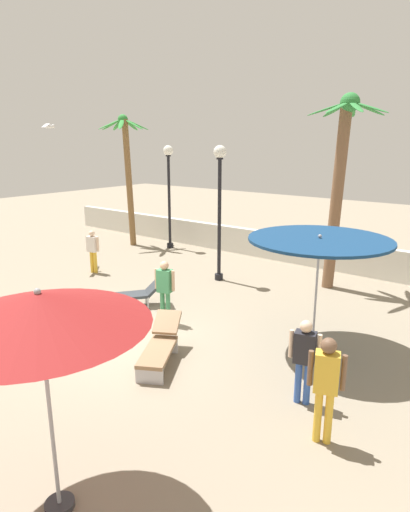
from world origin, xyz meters
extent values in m
plane|color=gray|center=(0.00, 0.00, 0.00)|extent=(56.00, 56.00, 0.00)
cube|color=silver|center=(0.00, 8.41, 0.54)|extent=(25.20, 0.30, 1.07)
cylinder|color=#333338|center=(2.99, -3.92, 0.04)|extent=(0.38, 0.38, 0.08)
cylinder|color=#A5A5AD|center=(2.99, -3.92, 1.28)|extent=(0.05, 0.05, 2.57)
cone|color=maroon|center=(2.99, -3.92, 2.71)|extent=(2.52, 2.52, 0.39)
sphere|color=#99999E|center=(2.99, -3.92, 2.91)|extent=(0.08, 0.08, 0.08)
cylinder|color=#333338|center=(3.66, 2.19, 0.04)|extent=(0.48, 0.48, 0.08)
cylinder|color=#A5A5AD|center=(3.66, 2.19, 1.27)|extent=(0.05, 0.05, 2.53)
cylinder|color=navy|center=(3.66, 2.19, 2.51)|extent=(3.02, 3.02, 0.06)
sphere|color=#99999E|center=(3.66, 2.19, 2.59)|extent=(0.08, 0.08, 0.08)
cylinder|color=brown|center=(2.32, 6.48, 2.80)|extent=(0.52, 0.35, 5.60)
sphere|color=#2E7F39|center=(2.49, 6.48, 5.60)|extent=(0.56, 0.56, 0.56)
ellipsoid|color=#2E7F39|center=(3.09, 6.38, 5.44)|extent=(1.19, 0.40, 0.42)
ellipsoid|color=#2E7F39|center=(2.86, 6.96, 5.44)|extent=(0.87, 1.05, 0.42)
ellipsoid|color=#2E7F39|center=(2.34, 7.07, 5.44)|extent=(0.49, 1.19, 0.42)
ellipsoid|color=#2E7F39|center=(1.96, 6.78, 5.44)|extent=(1.12, 0.75, 0.42)
ellipsoid|color=#2E7F39|center=(1.92, 6.28, 5.44)|extent=(1.17, 0.59, 0.42)
ellipsoid|color=#2E7F39|center=(2.38, 5.89, 5.44)|extent=(0.41, 1.19, 0.42)
ellipsoid|color=#2E7F39|center=(2.85, 6.00, 5.44)|extent=(0.86, 1.06, 0.42)
cylinder|color=brown|center=(-7.13, 6.68, 2.72)|extent=(0.48, 0.27, 5.44)
sphere|color=#318938|center=(-7.35, 6.68, 5.43)|extent=(0.43, 0.43, 0.43)
ellipsoid|color=#318938|center=(-6.78, 6.74, 5.23)|extent=(1.08, 0.31, 0.50)
ellipsoid|color=#318938|center=(-7.03, 7.15, 5.23)|extent=(0.77, 0.99, 0.50)
ellipsoid|color=#318938|center=(-7.48, 7.23, 5.23)|extent=(0.44, 1.08, 0.50)
ellipsoid|color=#318938|center=(-7.88, 6.86, 5.23)|extent=(1.07, 0.53, 0.50)
ellipsoid|color=#318938|center=(-7.89, 6.53, 5.23)|extent=(1.08, 0.47, 0.50)
ellipsoid|color=#318938|center=(-7.56, 6.16, 5.23)|extent=(0.58, 1.06, 0.50)
ellipsoid|color=#318938|center=(-6.98, 6.25, 5.23)|extent=(0.84, 0.94, 0.50)
cylinder|color=black|center=(-5.36, 7.32, 0.10)|extent=(0.28, 0.28, 0.20)
cylinder|color=black|center=(-5.36, 7.32, 1.98)|extent=(0.12, 0.12, 3.95)
cylinder|color=black|center=(-5.36, 7.32, 3.95)|extent=(0.22, 0.22, 0.06)
sphere|color=white|center=(-5.36, 7.32, 4.16)|extent=(0.42, 0.42, 0.42)
cylinder|color=black|center=(-0.96, 4.94, 0.10)|extent=(0.28, 0.28, 0.20)
cylinder|color=black|center=(-0.96, 4.94, 2.00)|extent=(0.12, 0.12, 4.00)
cylinder|color=black|center=(-0.96, 4.94, 4.00)|extent=(0.22, 0.22, 0.06)
sphere|color=white|center=(-0.96, 4.94, 4.21)|extent=(0.41, 0.41, 0.41)
cube|color=#B7B7BC|center=(-1.93, 0.70, 0.17)|extent=(0.47, 0.36, 0.35)
cube|color=#B7B7BC|center=(-1.17, 1.75, 0.17)|extent=(0.47, 0.36, 0.35)
cube|color=#33383D|center=(-1.55, 1.22, 0.35)|extent=(1.27, 1.45, 0.08)
cube|color=#33383D|center=(-1.01, 1.97, 0.59)|extent=(0.76, 0.75, 0.50)
cube|color=#B7B7BC|center=(1.83, -1.14, 0.17)|extent=(0.50, 0.30, 0.35)
cube|color=#B7B7BC|center=(1.19, -0.01, 0.17)|extent=(0.50, 0.30, 0.35)
cube|color=#8C6B4C|center=(1.51, -0.57, 0.35)|extent=(1.16, 1.49, 0.08)
cube|color=#8C6B4C|center=(1.10, 0.16, 0.64)|extent=(0.78, 0.81, 0.36)
cylinder|color=#3F8C59|center=(0.13, 1.23, 0.41)|extent=(0.12, 0.12, 0.83)
cylinder|color=#3F8C59|center=(-0.02, 1.19, 0.41)|extent=(0.12, 0.12, 0.83)
cube|color=#3F8C59|center=(0.06, 1.21, 1.12)|extent=(0.41, 0.32, 0.59)
sphere|color=tan|center=(0.06, 1.21, 1.53)|extent=(0.22, 0.22, 0.22)
cylinder|color=tan|center=(0.29, 1.27, 1.15)|extent=(0.08, 0.08, 0.53)
cylinder|color=tan|center=(-0.17, 1.15, 1.15)|extent=(0.08, 0.08, 0.53)
cylinder|color=gold|center=(-4.87, 2.88, 0.39)|extent=(0.12, 0.12, 0.77)
cylinder|color=gold|center=(-5.03, 2.85, 0.39)|extent=(0.12, 0.12, 0.77)
cube|color=silver|center=(-4.95, 2.87, 1.05)|extent=(0.40, 0.31, 0.55)
sphere|color=beige|center=(-4.95, 2.87, 1.42)|extent=(0.21, 0.21, 0.21)
cylinder|color=beige|center=(-4.71, 2.91, 1.07)|extent=(0.08, 0.08, 0.49)
cylinder|color=beige|center=(-5.18, 2.82, 1.07)|extent=(0.08, 0.08, 0.49)
cylinder|color=#3359B2|center=(4.49, 0.11, 0.40)|extent=(0.12, 0.12, 0.80)
cylinder|color=#3359B2|center=(4.33, 0.07, 0.40)|extent=(0.12, 0.12, 0.80)
cube|color=#26262D|center=(4.41, 0.09, 1.08)|extent=(0.41, 0.32, 0.57)
sphere|color=beige|center=(4.41, 0.09, 1.47)|extent=(0.22, 0.22, 0.22)
cylinder|color=beige|center=(4.64, 0.15, 1.11)|extent=(0.08, 0.08, 0.51)
cylinder|color=beige|center=(4.18, 0.03, 1.11)|extent=(0.08, 0.08, 0.51)
cylinder|color=gold|center=(5.19, -0.64, 0.44)|extent=(0.12, 0.12, 0.88)
cylinder|color=gold|center=(5.04, -0.70, 0.44)|extent=(0.12, 0.12, 0.88)
cube|color=gold|center=(5.11, -0.67, 1.20)|extent=(0.42, 0.35, 0.63)
sphere|color=brown|center=(5.11, -0.67, 1.63)|extent=(0.24, 0.24, 0.24)
cylinder|color=brown|center=(5.34, -0.59, 1.23)|extent=(0.08, 0.08, 0.56)
cylinder|color=brown|center=(4.89, -0.76, 1.23)|extent=(0.08, 0.08, 0.56)
ellipsoid|color=white|center=(-7.07, 2.91, 5.04)|extent=(0.32, 0.31, 0.12)
sphere|color=white|center=(-6.95, 3.03, 5.07)|extent=(0.10, 0.10, 0.10)
cube|color=silver|center=(-7.30, 3.16, 5.06)|extent=(0.56, 0.59, 0.10)
cube|color=silver|center=(-6.85, 2.66, 5.06)|extent=(0.55, 0.58, 0.17)
camera|label=1|loc=(7.22, -6.33, 4.52)|focal=30.31mm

